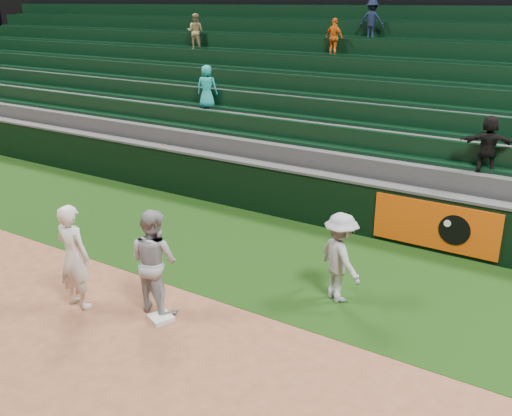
{
  "coord_description": "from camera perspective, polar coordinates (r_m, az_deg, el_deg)",
  "views": [
    {
      "loc": [
        5.76,
        -6.2,
        4.98
      ],
      "look_at": [
        0.33,
        2.3,
        1.3
      ],
      "focal_mm": 40.0,
      "sensor_mm": 36.0,
      "label": 1
    }
  ],
  "objects": [
    {
      "name": "field_wall",
      "position": [
        13.48,
        5.54,
        1.13
      ],
      "size": [
        36.0,
        0.45,
        1.25
      ],
      "color": "black",
      "rests_on": "ground"
    },
    {
      "name": "base_coach",
      "position": [
        9.96,
        8.41,
        -4.93
      ],
      "size": [
        1.2,
        1.06,
        1.61
      ],
      "primitive_type": "imported",
      "rotation": [
        0.0,
        0.0,
        2.58
      ],
      "color": "#9B9EA8",
      "rests_on": "foul_grass"
    },
    {
      "name": "foul_grass",
      "position": [
        11.95,
        0.46,
        -4.58
      ],
      "size": [
        36.0,
        4.2,
        0.01
      ],
      "primitive_type": "cube",
      "color": "black",
      "rests_on": "ground"
    },
    {
      "name": "stadium_seating",
      "position": [
        16.56,
        11.64,
        8.2
      ],
      "size": [
        36.0,
        5.95,
        5.01
      ],
      "color": "#343437",
      "rests_on": "ground"
    },
    {
      "name": "first_baseman",
      "position": [
        10.1,
        -17.77,
        -4.65
      ],
      "size": [
        0.68,
        0.45,
        1.85
      ],
      "primitive_type": "imported",
      "rotation": [
        0.0,
        0.0,
        3.15
      ],
      "color": "silver",
      "rests_on": "ground"
    },
    {
      "name": "first_base",
      "position": [
        9.72,
        -9.48,
        -10.81
      ],
      "size": [
        0.46,
        0.46,
        0.08
      ],
      "primitive_type": "cube",
      "rotation": [
        0.0,
        0.0,
        -0.39
      ],
      "color": "silver",
      "rests_on": "ground"
    },
    {
      "name": "baserunner",
      "position": [
        9.66,
        -10.16,
        -5.24
      ],
      "size": [
        0.93,
        0.75,
        1.81
      ],
      "primitive_type": "imported",
      "rotation": [
        0.0,
        0.0,
        3.07
      ],
      "color": "#92959B",
      "rests_on": "ground"
    },
    {
      "name": "ground",
      "position": [
        9.82,
        -9.05,
        -10.7
      ],
      "size": [
        70.0,
        70.0,
        0.0
      ],
      "primitive_type": "plane",
      "color": "brown",
      "rests_on": "ground"
    }
  ]
}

